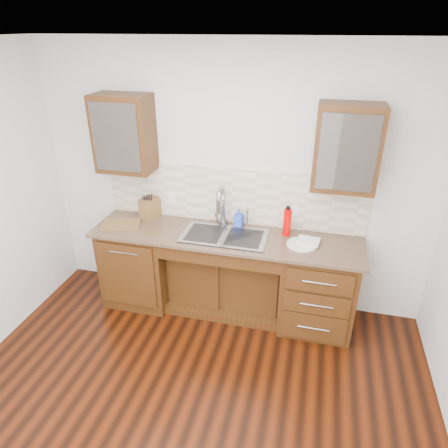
% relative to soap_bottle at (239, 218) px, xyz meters
% --- Properties ---
extents(ground, '(4.00, 3.50, 0.10)m').
position_rel_soap_bottle_xyz_m(ground, '(-0.09, -1.67, -1.05)').
color(ground, '#3E1404').
extents(ceiling, '(4.00, 3.50, 0.10)m').
position_rel_soap_bottle_xyz_m(ceiling, '(-0.09, -1.67, 1.75)').
color(ceiling, white).
rests_on(ceiling, wall_back).
extents(wall_back, '(4.00, 0.10, 2.70)m').
position_rel_soap_bottle_xyz_m(wall_back, '(-0.09, 0.13, 0.35)').
color(wall_back, silver).
rests_on(wall_back, ground).
extents(base_cabinet_left, '(0.70, 0.62, 0.88)m').
position_rel_soap_bottle_xyz_m(base_cabinet_left, '(-1.04, -0.23, -0.56)').
color(base_cabinet_left, '#593014').
rests_on(base_cabinet_left, ground).
extents(base_cabinet_center, '(1.20, 0.44, 0.70)m').
position_rel_soap_bottle_xyz_m(base_cabinet_center, '(-0.09, -0.14, -0.65)').
color(base_cabinet_center, '#593014').
rests_on(base_cabinet_center, ground).
extents(base_cabinet_right, '(0.70, 0.62, 0.88)m').
position_rel_soap_bottle_xyz_m(base_cabinet_right, '(0.86, -0.23, -0.56)').
color(base_cabinet_right, '#593014').
rests_on(base_cabinet_right, ground).
extents(countertop, '(2.70, 0.65, 0.03)m').
position_rel_soap_bottle_xyz_m(countertop, '(-0.09, -0.24, -0.11)').
color(countertop, '#84705B').
rests_on(countertop, base_cabinet_left).
extents(backsplash, '(2.70, 0.02, 0.59)m').
position_rel_soap_bottle_xyz_m(backsplash, '(-0.09, 0.07, 0.20)').
color(backsplash, beige).
rests_on(backsplash, wall_back).
extents(sink, '(0.84, 0.46, 0.19)m').
position_rel_soap_bottle_xyz_m(sink, '(-0.09, -0.26, -0.18)').
color(sink, '#9E9EA5').
rests_on(sink, countertop).
extents(faucet, '(0.04, 0.04, 0.40)m').
position_rel_soap_bottle_xyz_m(faucet, '(-0.16, -0.03, 0.11)').
color(faucet, '#999993').
rests_on(faucet, countertop).
extents(filter_tap, '(0.02, 0.02, 0.24)m').
position_rel_soap_bottle_xyz_m(filter_tap, '(0.09, -0.02, 0.03)').
color(filter_tap, '#999993').
rests_on(filter_tap, countertop).
extents(upper_cabinet_left, '(0.55, 0.34, 0.75)m').
position_rel_soap_bottle_xyz_m(upper_cabinet_left, '(-1.14, -0.09, 0.82)').
color(upper_cabinet_left, '#593014').
rests_on(upper_cabinet_left, wall_back).
extents(upper_cabinet_right, '(0.55, 0.34, 0.75)m').
position_rel_soap_bottle_xyz_m(upper_cabinet_right, '(0.96, -0.09, 0.82)').
color(upper_cabinet_right, '#593014').
rests_on(upper_cabinet_right, wall_back).
extents(outlet_left, '(0.08, 0.01, 0.12)m').
position_rel_soap_bottle_xyz_m(outlet_left, '(-0.74, 0.06, 0.12)').
color(outlet_left, white).
rests_on(outlet_left, backsplash).
extents(outlet_right, '(0.08, 0.01, 0.12)m').
position_rel_soap_bottle_xyz_m(outlet_right, '(0.56, 0.06, 0.12)').
color(outlet_right, white).
rests_on(outlet_right, backsplash).
extents(soap_bottle, '(0.10, 0.10, 0.19)m').
position_rel_soap_bottle_xyz_m(soap_bottle, '(0.00, 0.00, 0.00)').
color(soap_bottle, blue).
rests_on(soap_bottle, countertop).
extents(water_bottle, '(0.10, 0.10, 0.28)m').
position_rel_soap_bottle_xyz_m(water_bottle, '(0.50, -0.09, 0.05)').
color(water_bottle, '#DB0201').
rests_on(water_bottle, countertop).
extents(plate, '(0.36, 0.36, 0.02)m').
position_rel_soap_bottle_xyz_m(plate, '(0.66, -0.26, -0.09)').
color(plate, silver).
rests_on(plate, countertop).
extents(dish_towel, '(0.22, 0.18, 0.03)m').
position_rel_soap_bottle_xyz_m(dish_towel, '(0.72, -0.22, -0.06)').
color(dish_towel, white).
rests_on(dish_towel, plate).
extents(knife_block, '(0.19, 0.23, 0.23)m').
position_rel_soap_bottle_xyz_m(knife_block, '(-0.97, -0.04, 0.02)').
color(knife_block, brown).
rests_on(knife_block, countertop).
extents(cutting_board, '(0.45, 0.37, 0.02)m').
position_rel_soap_bottle_xyz_m(cutting_board, '(-1.19, -0.28, -0.09)').
color(cutting_board, brown).
rests_on(cutting_board, countertop).
extents(cup_left_a, '(0.14, 0.14, 0.10)m').
position_rel_soap_bottle_xyz_m(cup_left_a, '(-1.18, -0.09, 0.77)').
color(cup_left_a, silver).
rests_on(cup_left_a, upper_cabinet_left).
extents(cup_left_b, '(0.12, 0.12, 0.08)m').
position_rel_soap_bottle_xyz_m(cup_left_b, '(-1.05, -0.09, 0.76)').
color(cup_left_b, silver).
rests_on(cup_left_b, upper_cabinet_left).
extents(cup_right_a, '(0.13, 0.13, 0.10)m').
position_rel_soap_bottle_xyz_m(cup_right_a, '(0.85, -0.09, 0.77)').
color(cup_right_a, silver).
rests_on(cup_right_a, upper_cabinet_right).
extents(cup_right_b, '(0.12, 0.12, 0.10)m').
position_rel_soap_bottle_xyz_m(cup_right_b, '(1.03, -0.09, 0.77)').
color(cup_right_b, white).
rests_on(cup_right_b, upper_cabinet_right).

